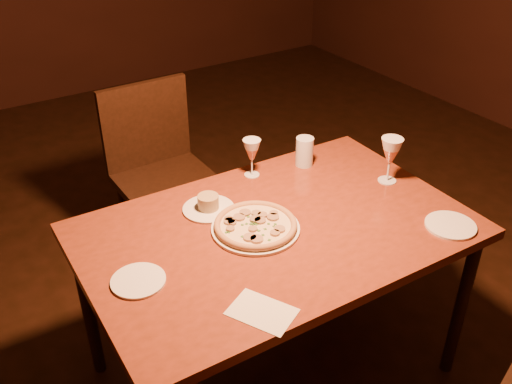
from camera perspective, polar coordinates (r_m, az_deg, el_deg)
floor at (r=2.56m, az=-0.06°, el=-17.47°), size 7.00×7.00×0.00m
dining_table at (r=2.11m, az=2.00°, el=-4.97°), size 1.41×0.93×0.74m
chair_far at (r=2.89m, az=-9.50°, el=2.24°), size 0.46×0.46×0.95m
pizza_plate at (r=2.04m, az=-0.05°, el=-3.38°), size 0.32×0.32×0.03m
ramekin_saucer at (r=2.16m, az=-4.78°, el=-1.34°), size 0.20×0.20×0.06m
wine_glass_far at (r=2.34m, az=-0.42°, el=3.44°), size 0.07×0.07×0.16m
wine_glass_right at (r=2.36m, az=13.23°, el=3.11°), size 0.09×0.09×0.19m
water_tumbler at (r=2.44m, az=4.87°, el=4.05°), size 0.08×0.08×0.13m
side_plate_left at (r=1.87m, az=-11.69°, el=-8.68°), size 0.18×0.18×0.01m
side_plate_near at (r=2.18m, az=18.88°, el=-3.18°), size 0.18×0.18×0.01m
menu_card at (r=1.73m, az=0.60°, el=-11.89°), size 0.20×0.23×0.00m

